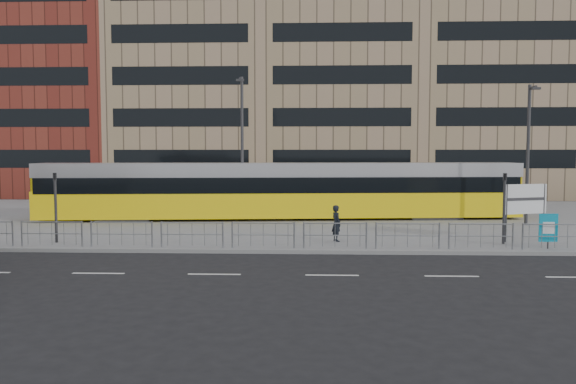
{
  "coord_description": "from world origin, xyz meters",
  "views": [
    {
      "loc": [
        1.22,
        -22.71,
        4.13
      ],
      "look_at": [
        0.13,
        6.0,
        2.12
      ],
      "focal_mm": 35.0,
      "sensor_mm": 36.0,
      "label": 1
    }
  ],
  "objects_px": {
    "tram": "(281,191)",
    "lamp_post_east": "(528,149)",
    "traffic_light_east": "(504,199)",
    "traffic_light_west": "(55,198)",
    "station_sign": "(525,202)",
    "ad_panel": "(548,228)",
    "pedestrian": "(336,223)",
    "lamp_post_west": "(242,142)"
  },
  "relations": [
    {
      "from": "station_sign",
      "to": "lamp_post_east",
      "type": "distance_m",
      "value": 6.56
    },
    {
      "from": "station_sign",
      "to": "traffic_light_east",
      "type": "height_order",
      "value": "traffic_light_east"
    },
    {
      "from": "station_sign",
      "to": "lamp_post_east",
      "type": "xyz_separation_m",
      "value": [
        2.25,
        5.66,
        2.43
      ]
    },
    {
      "from": "ad_panel",
      "to": "lamp_post_west",
      "type": "relative_size",
      "value": 0.17
    },
    {
      "from": "pedestrian",
      "to": "traffic_light_east",
      "type": "relative_size",
      "value": 0.53
    },
    {
      "from": "station_sign",
      "to": "pedestrian",
      "type": "height_order",
      "value": "station_sign"
    },
    {
      "from": "tram",
      "to": "station_sign",
      "type": "relative_size",
      "value": 11.18
    },
    {
      "from": "station_sign",
      "to": "traffic_light_west",
      "type": "distance_m",
      "value": 21.01
    },
    {
      "from": "ad_panel",
      "to": "station_sign",
      "type": "bearing_deg",
      "value": 91.4
    },
    {
      "from": "traffic_light_west",
      "to": "lamp_post_east",
      "type": "bearing_deg",
      "value": -3.62
    },
    {
      "from": "station_sign",
      "to": "traffic_light_west",
      "type": "relative_size",
      "value": 0.83
    },
    {
      "from": "traffic_light_east",
      "to": "station_sign",
      "type": "bearing_deg",
      "value": 48.88
    },
    {
      "from": "ad_panel",
      "to": "pedestrian",
      "type": "height_order",
      "value": "pedestrian"
    },
    {
      "from": "lamp_post_west",
      "to": "station_sign",
      "type": "bearing_deg",
      "value": -30.06
    },
    {
      "from": "tram",
      "to": "pedestrian",
      "type": "height_order",
      "value": "tram"
    },
    {
      "from": "pedestrian",
      "to": "lamp_post_east",
      "type": "relative_size",
      "value": 0.21
    },
    {
      "from": "tram",
      "to": "lamp_post_west",
      "type": "xyz_separation_m",
      "value": [
        -2.35,
        -0.08,
        2.93
      ]
    },
    {
      "from": "traffic_light_west",
      "to": "traffic_light_east",
      "type": "bearing_deg",
      "value": -19.26
    },
    {
      "from": "station_sign",
      "to": "traffic_light_east",
      "type": "distance_m",
      "value": 1.56
    },
    {
      "from": "pedestrian",
      "to": "traffic_light_west",
      "type": "distance_m",
      "value": 12.53
    },
    {
      "from": "ad_panel",
      "to": "traffic_light_west",
      "type": "height_order",
      "value": "traffic_light_west"
    },
    {
      "from": "station_sign",
      "to": "traffic_light_east",
      "type": "xyz_separation_m",
      "value": [
        -1.25,
        -0.92,
        0.19
      ]
    },
    {
      "from": "ad_panel",
      "to": "tram",
      "type": "bearing_deg",
      "value": 135.47
    },
    {
      "from": "lamp_post_west",
      "to": "ad_panel",
      "type": "bearing_deg",
      "value": -35.9
    },
    {
      "from": "tram",
      "to": "traffic_light_east",
      "type": "relative_size",
      "value": 9.27
    },
    {
      "from": "station_sign",
      "to": "lamp_post_west",
      "type": "bearing_deg",
      "value": 131.26
    },
    {
      "from": "tram",
      "to": "traffic_light_east",
      "type": "xyz_separation_m",
      "value": [
        10.17,
        -8.97,
        0.28
      ]
    },
    {
      "from": "traffic_light_east",
      "to": "lamp_post_west",
      "type": "xyz_separation_m",
      "value": [
        -12.52,
        8.89,
        2.65
      ]
    },
    {
      "from": "traffic_light_west",
      "to": "lamp_post_east",
      "type": "distance_m",
      "value": 24.33
    },
    {
      "from": "ad_panel",
      "to": "pedestrian",
      "type": "bearing_deg",
      "value": 165.92
    },
    {
      "from": "ad_panel",
      "to": "lamp_post_east",
      "type": "distance_m",
      "value": 8.73
    },
    {
      "from": "traffic_light_west",
      "to": "traffic_light_east",
      "type": "distance_m",
      "value": 19.73
    },
    {
      "from": "tram",
      "to": "lamp_post_east",
      "type": "bearing_deg",
      "value": -15.26
    },
    {
      "from": "ad_panel",
      "to": "pedestrian",
      "type": "relative_size",
      "value": 0.9
    },
    {
      "from": "tram",
      "to": "station_sign",
      "type": "bearing_deg",
      "value": -40.56
    },
    {
      "from": "ad_panel",
      "to": "pedestrian",
      "type": "xyz_separation_m",
      "value": [
        -8.69,
        1.66,
        -0.04
      ]
    },
    {
      "from": "lamp_post_east",
      "to": "pedestrian",
      "type": "bearing_deg",
      "value": -150.36
    },
    {
      "from": "station_sign",
      "to": "lamp_post_west",
      "type": "height_order",
      "value": "lamp_post_west"
    },
    {
      "from": "ad_panel",
      "to": "lamp_post_west",
      "type": "distance_m",
      "value": 17.62
    },
    {
      "from": "traffic_light_east",
      "to": "lamp_post_west",
      "type": "distance_m",
      "value": 15.58
    },
    {
      "from": "traffic_light_east",
      "to": "traffic_light_west",
      "type": "bearing_deg",
      "value": -166.73
    },
    {
      "from": "lamp_post_east",
      "to": "ad_panel",
      "type": "bearing_deg",
      "value": -104.95
    }
  ]
}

